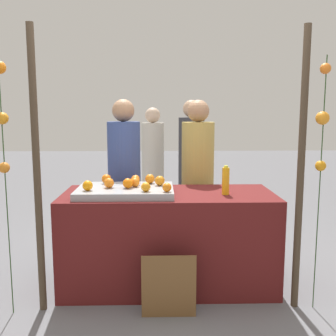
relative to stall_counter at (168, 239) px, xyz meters
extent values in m
plane|color=slate|center=(0.00, 0.00, -0.43)|extent=(24.00, 24.00, 0.00)
cube|color=#5B1919|center=(0.00, 0.00, 0.00)|extent=(1.86, 0.77, 0.85)
cube|color=#9EA0A5|center=(-0.38, -0.05, 0.46)|extent=(0.83, 0.57, 0.06)
sphere|color=orange|center=(-0.29, -0.02, 0.53)|extent=(0.08, 0.08, 0.08)
sphere|color=orange|center=(-0.19, -0.23, 0.52)|extent=(0.08, 0.08, 0.08)
sphere|color=orange|center=(-0.35, -0.09, 0.53)|extent=(0.09, 0.09, 0.09)
sphere|color=orange|center=(-0.08, 0.03, 0.53)|extent=(0.09, 0.09, 0.09)
sphere|color=orange|center=(-0.51, -0.06, 0.53)|extent=(0.09, 0.09, 0.09)
sphere|color=orange|center=(-0.17, 0.13, 0.53)|extent=(0.09, 0.09, 0.09)
sphere|color=orange|center=(-0.30, 0.15, 0.52)|extent=(0.08, 0.08, 0.08)
sphere|color=orange|center=(-0.68, -0.18, 0.53)|extent=(0.09, 0.09, 0.09)
sphere|color=orange|center=(-0.02, -0.25, 0.52)|extent=(0.08, 0.08, 0.08)
sphere|color=orange|center=(-0.30, 0.07, 0.53)|extent=(0.08, 0.08, 0.08)
sphere|color=orange|center=(-0.56, 0.14, 0.53)|extent=(0.09, 0.09, 0.09)
cylinder|color=#EFA817|center=(0.49, -0.08, 0.54)|extent=(0.06, 0.06, 0.23)
cylinder|color=yellow|center=(0.49, -0.08, 0.67)|extent=(0.03, 0.03, 0.02)
cube|color=brown|center=(-0.01, -0.58, -0.19)|extent=(0.42, 0.01, 0.50)
cube|color=black|center=(-0.01, -0.56, -0.19)|extent=(0.39, 0.02, 0.48)
cylinder|color=#384C8C|center=(-0.44, 0.64, 0.30)|extent=(0.34, 0.34, 1.46)
sphere|color=#A87A59|center=(-0.44, 0.64, 1.15)|extent=(0.23, 0.23, 0.23)
cylinder|color=tan|center=(0.32, 0.65, 0.30)|extent=(0.34, 0.34, 1.45)
sphere|color=#A87A59|center=(0.32, 0.65, 1.14)|extent=(0.23, 0.23, 0.23)
cylinder|color=beige|center=(-0.17, 2.27, 0.27)|extent=(0.32, 0.32, 1.40)
sphere|color=beige|center=(-0.17, 2.27, 1.08)|extent=(0.22, 0.22, 0.22)
cylinder|color=#333338|center=(0.36, 1.82, 0.32)|extent=(0.34, 0.34, 1.48)
sphere|color=tan|center=(0.36, 1.82, 1.17)|extent=(0.23, 0.23, 0.23)
cylinder|color=#473828|center=(-1.01, -0.43, 0.68)|extent=(0.06, 0.06, 2.20)
cylinder|color=#473828|center=(1.01, -0.43, 0.68)|extent=(0.06, 0.06, 2.20)
cylinder|color=#2D4C23|center=(-1.23, -0.48, 0.56)|extent=(0.01, 0.01, 1.98)
sphere|color=orange|center=(-1.22, -0.49, 1.09)|extent=(0.09, 0.09, 0.09)
sphere|color=orange|center=(-1.23, -0.49, 0.73)|extent=(0.08, 0.08, 0.08)
cylinder|color=#2D4C23|center=(1.15, -0.46, 0.56)|extent=(0.01, 0.01, 1.98)
sphere|color=orange|center=(1.14, -0.46, 1.45)|extent=(0.08, 0.08, 0.08)
sphere|color=orange|center=(1.15, -0.45, 1.09)|extent=(0.10, 0.10, 0.10)
sphere|color=orange|center=(1.15, -0.45, 0.73)|extent=(0.08, 0.08, 0.08)
camera|label=1|loc=(-0.09, -3.38, 1.14)|focal=41.77mm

